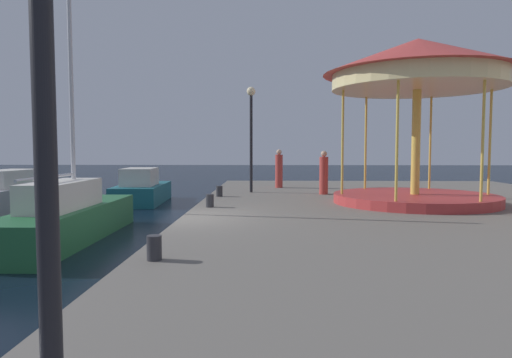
% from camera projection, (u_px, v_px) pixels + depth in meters
% --- Properties ---
extents(ground_plane, '(120.00, 120.00, 0.00)m').
position_uv_depth(ground_plane, '(182.00, 246.00, 12.04)').
color(ground_plane, black).
extents(quay_dock, '(14.60, 26.98, 0.80)m').
position_uv_depth(quay_dock, '(460.00, 233.00, 11.81)').
color(quay_dock, slate).
rests_on(quay_dock, ground).
extents(sailboat_green, '(1.63, 6.73, 7.02)m').
position_uv_depth(sailboat_green, '(68.00, 218.00, 12.64)').
color(sailboat_green, '#236638').
rests_on(sailboat_green, ground).
extents(motorboat_teal, '(2.26, 4.84, 1.68)m').
position_uv_depth(motorboat_teal, '(142.00, 190.00, 21.64)').
color(motorboat_teal, '#19606B').
rests_on(motorboat_teal, ground).
extents(motorboat_grey, '(2.53, 5.45, 1.72)m').
position_uv_depth(motorboat_grey, '(9.00, 195.00, 18.81)').
color(motorboat_grey, gray).
rests_on(motorboat_grey, ground).
extents(carousel, '(6.05, 6.05, 5.32)m').
position_uv_depth(carousel, '(417.00, 81.00, 14.62)').
color(carousel, '#B23333').
rests_on(carousel, quay_dock).
extents(lamp_post_mid_promenade, '(0.36, 0.36, 4.29)m').
position_uv_depth(lamp_post_mid_promenade, '(251.00, 120.00, 18.47)').
color(lamp_post_mid_promenade, black).
rests_on(lamp_post_mid_promenade, quay_dock).
extents(bollard_north, '(0.24, 0.24, 0.40)m').
position_uv_depth(bollard_north, '(219.00, 191.00, 16.98)').
color(bollard_north, '#2D2D33').
rests_on(bollard_north, quay_dock).
extents(bollard_center, '(0.24, 0.24, 0.40)m').
position_uv_depth(bollard_center, '(154.00, 248.00, 7.29)').
color(bollard_center, '#2D2D33').
rests_on(bollard_center, quay_dock).
extents(bollard_south, '(0.24, 0.24, 0.40)m').
position_uv_depth(bollard_south, '(210.00, 201.00, 13.89)').
color(bollard_south, '#2D2D33').
rests_on(bollard_south, quay_dock).
extents(person_by_the_water, '(0.34, 0.34, 1.71)m').
position_uv_depth(person_by_the_water, '(324.00, 174.00, 17.80)').
color(person_by_the_water, '#B23833').
rests_on(person_by_the_water, quay_dock).
extents(person_far_corner, '(0.34, 0.34, 1.76)m').
position_uv_depth(person_far_corner, '(279.00, 170.00, 20.83)').
color(person_far_corner, '#B23833').
rests_on(person_far_corner, quay_dock).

